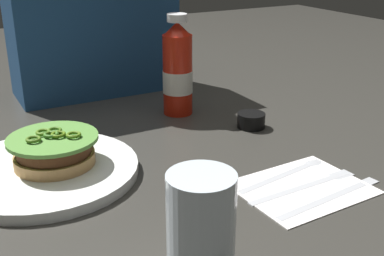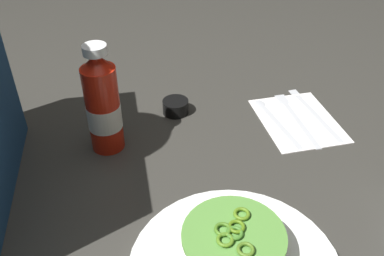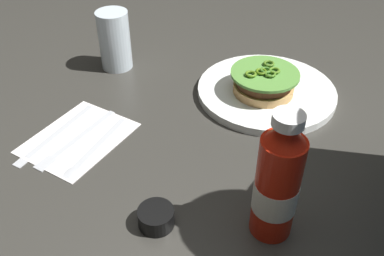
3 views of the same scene
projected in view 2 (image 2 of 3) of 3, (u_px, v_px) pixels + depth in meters
name	position (u px, v px, depth m)	size (l,w,h in m)	color
ground_plane	(271.00, 181.00, 0.71)	(3.00, 3.00, 0.00)	#34332E
burger_sandwich	(233.00, 245.00, 0.56)	(0.14, 0.14, 0.05)	tan
ketchup_bottle	(103.00, 105.00, 0.74)	(0.06, 0.06, 0.21)	red
condiment_cup	(176.00, 107.00, 0.87)	(0.05, 0.05, 0.03)	black
napkin	(298.00, 120.00, 0.86)	(0.19, 0.15, 0.00)	white
butter_knife	(312.00, 109.00, 0.88)	(0.20, 0.04, 0.00)	silver
fork_utensil	(294.00, 114.00, 0.87)	(0.19, 0.02, 0.00)	silver
spoon_utensil	(271.00, 114.00, 0.87)	(0.18, 0.04, 0.00)	silver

